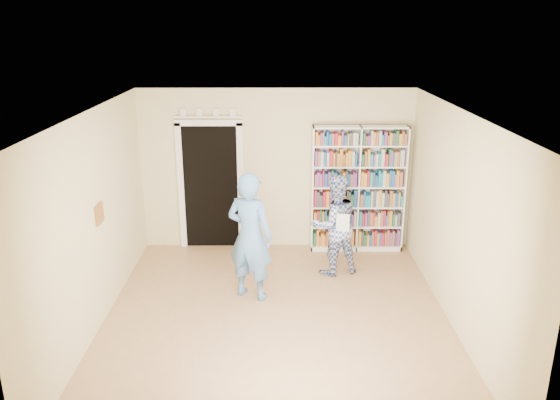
# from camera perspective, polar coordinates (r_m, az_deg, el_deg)

# --- Properties ---
(floor) EXTENTS (5.00, 5.00, 0.00)m
(floor) POSITION_cam_1_polar(r_m,az_deg,el_deg) (7.30, -0.37, -12.36)
(floor) COLOR #A1774E
(floor) RESTS_ON ground
(ceiling) EXTENTS (5.00, 5.00, 0.00)m
(ceiling) POSITION_cam_1_polar(r_m,az_deg,el_deg) (6.37, -0.42, 9.06)
(ceiling) COLOR white
(ceiling) RESTS_ON wall_back
(wall_back) EXTENTS (4.50, 0.00, 4.50)m
(wall_back) POSITION_cam_1_polar(r_m,az_deg,el_deg) (9.10, -0.38, 3.16)
(wall_back) COLOR beige
(wall_back) RESTS_ON floor
(wall_left) EXTENTS (0.00, 5.00, 5.00)m
(wall_left) POSITION_cam_1_polar(r_m,az_deg,el_deg) (7.08, -18.93, -2.29)
(wall_left) COLOR beige
(wall_left) RESTS_ON floor
(wall_right) EXTENTS (0.00, 5.00, 5.00)m
(wall_right) POSITION_cam_1_polar(r_m,az_deg,el_deg) (7.08, 18.16, -2.24)
(wall_right) COLOR beige
(wall_right) RESTS_ON floor
(bookshelf) EXTENTS (1.54, 0.29, 2.12)m
(bookshelf) POSITION_cam_1_polar(r_m,az_deg,el_deg) (9.12, 8.14, 1.18)
(bookshelf) COLOR white
(bookshelf) RESTS_ON floor
(doorway) EXTENTS (1.10, 0.08, 2.43)m
(doorway) POSITION_cam_1_polar(r_m,az_deg,el_deg) (9.19, -7.26, 2.06)
(doorway) COLOR black
(doorway) RESTS_ON floor
(wall_art) EXTENTS (0.03, 0.25, 0.25)m
(wall_art) POSITION_cam_1_polar(r_m,az_deg,el_deg) (7.24, -18.34, -1.37)
(wall_art) COLOR brown
(wall_art) RESTS_ON wall_left
(man_blue) EXTENTS (0.78, 0.67, 1.81)m
(man_blue) POSITION_cam_1_polar(r_m,az_deg,el_deg) (7.49, -3.15, -3.83)
(man_blue) COLOR #507DB3
(man_blue) RESTS_ON floor
(man_plaid) EXTENTS (0.91, 0.81, 1.57)m
(man_plaid) POSITION_cam_1_polar(r_m,az_deg,el_deg) (8.28, 5.69, -2.60)
(man_plaid) COLOR navy
(man_plaid) RESTS_ON floor
(paper_sheet) EXTENTS (0.19, 0.05, 0.27)m
(paper_sheet) POSITION_cam_1_polar(r_m,az_deg,el_deg) (8.00, 6.57, -2.37)
(paper_sheet) COLOR white
(paper_sheet) RESTS_ON man_plaid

